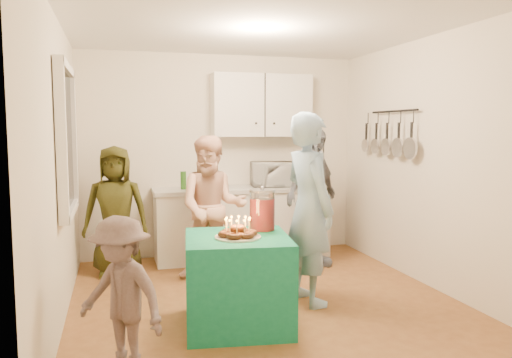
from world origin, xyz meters
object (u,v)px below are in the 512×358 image
object	(u,v)px
microwave	(273,174)
punch_jar	(262,211)
party_table	(238,281)
man_birthday	(309,208)
woman_back_center	(213,208)
woman_back_right	(312,198)
child_near_left	(121,296)
woman_back_left	(116,211)
counter	(242,224)

from	to	relation	value
microwave	punch_jar	bearing A→B (deg)	-102.98
party_table	punch_jar	size ratio (longest dim) A/B	2.50
man_birthday	woman_back_center	size ratio (longest dim) A/B	1.14
microwave	woman_back_center	world-z (taller)	woman_back_center
woman_back_right	child_near_left	bearing A→B (deg)	-173.47
microwave	man_birthday	xyz separation A→B (m)	(-0.22, -1.78, -0.16)
microwave	man_birthday	distance (m)	1.80
man_birthday	woman_back_left	bearing A→B (deg)	41.48
punch_jar	counter	bearing A→B (deg)	80.86
counter	woman_back_right	distance (m)	1.04
man_birthday	woman_back_left	xyz separation A→B (m)	(-1.76, 1.44, -0.17)
microwave	woman_back_left	distance (m)	2.03
party_table	woman_back_center	world-z (taller)	woman_back_center
woman_back_left	counter	bearing A→B (deg)	19.41
woman_back_left	punch_jar	bearing A→B (deg)	-45.42
punch_jar	man_birthday	xyz separation A→B (m)	(0.51, 0.18, -0.03)
woman_back_center	party_table	bearing A→B (deg)	-79.72
woman_back_center	woman_back_right	xyz separation A→B (m)	(1.22, 0.12, 0.05)
microwave	man_birthday	bearing A→B (deg)	-89.48
woman_back_left	woman_back_center	bearing A→B (deg)	-16.67
punch_jar	woman_back_right	distance (m)	1.64
punch_jar	woman_back_center	world-z (taller)	woman_back_center
microwave	punch_jar	world-z (taller)	microwave
counter	microwave	xyz separation A→B (m)	(0.41, 0.00, 0.64)
woman_back_center	woman_back_right	distance (m)	1.23
woman_back_left	woman_back_center	distance (m)	1.12
microwave	party_table	bearing A→B (deg)	-107.49
man_birthday	woman_back_center	world-z (taller)	man_birthday
microwave	woman_back_left	world-z (taller)	woman_back_left
woman_back_left	child_near_left	distance (m)	2.42
party_table	child_near_left	xyz separation A→B (m)	(-0.95, -0.60, 0.16)
counter	woman_back_center	distance (m)	1.02
counter	punch_jar	xyz separation A→B (m)	(-0.32, -1.96, 0.50)
microwave	woman_back_right	bearing A→B (deg)	-60.29
party_table	woman_back_left	xyz separation A→B (m)	(-0.97, 1.81, 0.35)
woman_back_left	microwave	bearing A→B (deg)	16.85
counter	woman_back_center	xyz separation A→B (m)	(-0.54, -0.79, 0.36)
woman_back_left	child_near_left	size ratio (longest dim) A/B	1.36
man_birthday	woman_back_center	xyz separation A→B (m)	(-0.73, 0.99, -0.11)
man_birthday	woman_back_left	size ratio (longest dim) A/B	1.23
woman_back_left	party_table	bearing A→B (deg)	-54.89
counter	party_table	world-z (taller)	counter
woman_back_right	child_near_left	distance (m)	3.07
woman_back_center	child_near_left	xyz separation A→B (m)	(-1.00, -1.97, -0.25)
counter	woman_back_left	size ratio (longest dim) A/B	1.50
party_table	man_birthday	bearing A→B (deg)	25.57
counter	microwave	distance (m)	0.76
microwave	punch_jar	xyz separation A→B (m)	(-0.73, -1.96, -0.14)
punch_jar	child_near_left	world-z (taller)	punch_jar
man_birthday	counter	bearing A→B (deg)	-2.92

